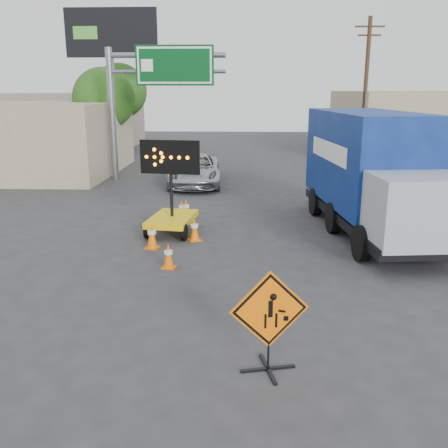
# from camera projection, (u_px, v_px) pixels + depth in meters

# --- Properties ---
(ground) EXTENTS (100.00, 100.00, 0.00)m
(ground) POSITION_uv_depth(u_px,v_px,m) (215.00, 345.00, 9.52)
(ground) COLOR #2D2D30
(ground) RESTS_ON ground
(curb_right) EXTENTS (0.40, 60.00, 0.12)m
(curb_right) POSITION_uv_depth(u_px,v_px,m) (385.00, 191.00, 23.68)
(curb_right) COLOR gray
(curb_right) RESTS_ON ground
(sidewalk_right) EXTENTS (4.00, 60.00, 0.15)m
(sidewalk_right) POSITION_uv_depth(u_px,v_px,m) (434.00, 191.00, 23.58)
(sidewalk_right) COLOR gray
(sidewalk_right) RESTS_ON ground
(storefront_left_far) EXTENTS (12.00, 10.00, 4.40)m
(storefront_left_far) POSITION_uv_depth(u_px,v_px,m) (63.00, 120.00, 42.36)
(storefront_left_far) COLOR gray
(storefront_left_far) RESTS_ON ground
(building_right_far) EXTENTS (10.00, 14.00, 4.60)m
(building_right_far) POSITION_uv_depth(u_px,v_px,m) (412.00, 123.00, 37.32)
(building_right_far) COLOR tan
(building_right_far) RESTS_ON ground
(highway_gantry) EXTENTS (6.18, 0.38, 6.90)m
(highway_gantry) POSITION_uv_depth(u_px,v_px,m) (150.00, 82.00, 25.70)
(highway_gantry) COLOR slate
(highway_gantry) RESTS_ON ground
(billboard) EXTENTS (6.10, 0.54, 9.85)m
(billboard) POSITION_uv_depth(u_px,v_px,m) (112.00, 48.00, 32.90)
(billboard) COLOR slate
(billboard) RESTS_ON ground
(utility_pole_far) EXTENTS (1.80, 0.26, 9.00)m
(utility_pole_far) POSITION_uv_depth(u_px,v_px,m) (365.00, 90.00, 31.12)
(utility_pole_far) COLOR #462D1E
(utility_pole_far) RESTS_ON ground
(tree_left_near) EXTENTS (3.71, 3.71, 6.03)m
(tree_left_near) POSITION_uv_depth(u_px,v_px,m) (104.00, 99.00, 29.98)
(tree_left_near) COLOR #462D1E
(tree_left_near) RESTS_ON ground
(tree_left_far) EXTENTS (4.10, 4.10, 6.66)m
(tree_left_far) POSITION_uv_depth(u_px,v_px,m) (120.00, 91.00, 37.63)
(tree_left_far) COLOR #462D1E
(tree_left_far) RESTS_ON ground
(construction_sign) EXTENTS (1.35, 0.97, 1.83)m
(construction_sign) POSITION_uv_depth(u_px,v_px,m) (269.00, 319.00, 8.41)
(construction_sign) COLOR black
(construction_sign) RESTS_ON ground
(arrow_board) EXTENTS (1.98, 2.36, 3.14)m
(arrow_board) POSITION_uv_depth(u_px,v_px,m) (172.00, 213.00, 16.74)
(arrow_board) COLOR yellow
(arrow_board) RESTS_ON ground
(pickup_truck) EXTENTS (2.97, 5.74, 1.55)m
(pickup_truck) POSITION_uv_depth(u_px,v_px,m) (194.00, 170.00, 25.26)
(pickup_truck) COLOR #B0B3B8
(pickup_truck) RESTS_ON ground
(box_truck) EXTENTS (3.38, 8.65, 4.00)m
(box_truck) POSITION_uv_depth(u_px,v_px,m) (372.00, 180.00, 16.56)
(box_truck) COLOR black
(box_truck) RESTS_ON ground
(cone_a) EXTENTS (0.41, 0.41, 0.71)m
(cone_a) POSITION_uv_depth(u_px,v_px,m) (168.00, 256.00, 13.52)
(cone_a) COLOR #FF6B05
(cone_a) RESTS_ON ground
(cone_b) EXTENTS (0.49, 0.49, 0.79)m
(cone_b) POSITION_uv_depth(u_px,v_px,m) (152.00, 236.00, 15.21)
(cone_b) COLOR #FF6B05
(cone_b) RESTS_ON ground
(cone_c) EXTENTS (0.51, 0.51, 0.77)m
(cone_c) POSITION_uv_depth(u_px,v_px,m) (194.00, 229.00, 16.00)
(cone_c) COLOR #FF6B05
(cone_c) RESTS_ON ground
(cone_d) EXTENTS (0.39, 0.39, 0.70)m
(cone_d) POSITION_uv_depth(u_px,v_px,m) (182.00, 209.00, 18.80)
(cone_d) COLOR #FF6B05
(cone_d) RESTS_ON ground
(cone_e) EXTENTS (0.44, 0.44, 0.75)m
(cone_e) POSITION_uv_depth(u_px,v_px,m) (186.00, 209.00, 18.74)
(cone_e) COLOR #FF6B05
(cone_e) RESTS_ON ground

